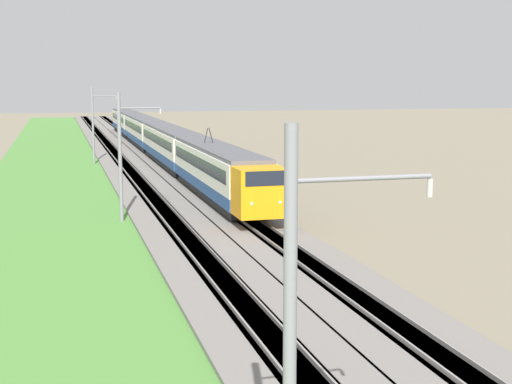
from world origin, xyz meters
TOP-DOWN VIEW (x-y plane):
  - ballast_main at (50.00, 0.00)m, footprint 240.00×4.40m
  - ballast_adjacent at (50.00, -4.30)m, footprint 240.00×4.40m
  - track_main at (50.00, 0.00)m, footprint 240.00×1.57m
  - track_adjacent at (50.00, -4.30)m, footprint 240.00×1.57m
  - grass_verge at (50.00, 6.02)m, footprint 240.00×12.00m
  - passenger_train at (75.00, -4.30)m, footprint 87.50×2.87m
  - catenary_mast_near at (5.66, 2.68)m, footprint 0.22×2.56m
  - catenary_mast_mid at (37.10, 2.68)m, footprint 0.22×2.56m
  - catenary_mast_far at (68.54, 2.68)m, footprint 0.22×2.56m

SIDE VIEW (x-z plane):
  - grass_verge at x=50.00m, z-range 0.00..0.12m
  - ballast_main at x=50.00m, z-range 0.00..0.30m
  - ballast_adjacent at x=50.00m, z-range 0.00..0.30m
  - track_main at x=50.00m, z-range -0.07..0.38m
  - track_adjacent at x=50.00m, z-range -0.07..0.38m
  - passenger_train at x=75.00m, z-range -0.16..4.82m
  - catenary_mast_near at x=5.66m, z-range 0.14..7.73m
  - catenary_mast_mid at x=37.10m, z-range 0.14..7.79m
  - catenary_mast_far at x=68.54m, z-range 0.14..7.93m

